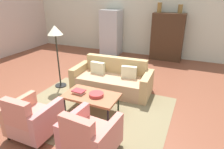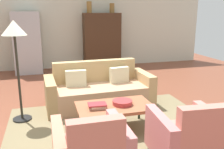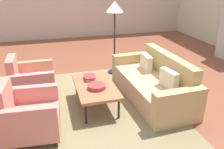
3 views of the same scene
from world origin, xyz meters
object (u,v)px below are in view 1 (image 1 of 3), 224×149
object	(u,v)px
fruit_bowl	(96,95)
refrigerator	(111,32)
armchair_right	(88,138)
floor_lamp	(55,36)
cabinet	(167,37)
vase_round	(180,9)
coffee_table	(91,96)
armchair_left	(32,120)
vase_tall	(159,8)
couch	(113,80)
book_stack	(79,92)

from	to	relation	value
fruit_bowl	refrigerator	xyz separation A→B (m)	(-1.61, 4.42, 0.48)
armchair_right	floor_lamp	distance (m)	3.05
armchair_right	cabinet	xyz separation A→B (m)	(0.26, 5.69, 0.56)
vase_round	coffee_table	bearing A→B (deg)	-104.94
armchair_left	vase_round	bearing A→B (deg)	72.20
coffee_table	vase_tall	world-z (taller)	vase_tall
vase_tall	fruit_bowl	bearing A→B (deg)	-94.18
couch	armchair_right	size ratio (longest dim) A/B	2.42
couch	vase_tall	distance (m)	3.77
refrigerator	vase_round	bearing A→B (deg)	2.13
coffee_table	cabinet	bearing A→B (deg)	79.28
book_stack	couch	bearing A→B (deg)	76.78
vase_tall	floor_lamp	bearing A→B (deg)	-117.31
couch	refrigerator	bearing A→B (deg)	-67.65
book_stack	refrigerator	world-z (taller)	refrigerator
book_stack	cabinet	world-z (taller)	cabinet
armchair_left	floor_lamp	world-z (taller)	floor_lamp
coffee_table	fruit_bowl	bearing A→B (deg)	-0.00
fruit_bowl	armchair_right	bearing A→B (deg)	-68.12
couch	vase_round	distance (m)	3.92
vase_round	couch	bearing A→B (deg)	-109.94
cabinet	floor_lamp	bearing A→B (deg)	-121.92
couch	armchair_left	xyz separation A→B (m)	(-0.60, -2.35, 0.06)
refrigerator	book_stack	bearing A→B (deg)	-75.10
fruit_bowl	book_stack	world-z (taller)	book_stack
coffee_table	cabinet	world-z (taller)	cabinet
coffee_table	vase_tall	xyz separation A→B (m)	(0.46, 4.52, 1.60)
floor_lamp	armchair_right	bearing A→B (deg)	-43.54
floor_lamp	refrigerator	bearing A→B (deg)	90.22
fruit_bowl	vase_round	bearing A→B (deg)	76.56
vase_round	refrigerator	world-z (taller)	vase_round
book_stack	floor_lamp	world-z (taller)	floor_lamp
vase_tall	refrigerator	size ratio (longest dim) A/B	0.19
armchair_left	cabinet	xyz separation A→B (m)	(1.46, 5.69, 0.56)
couch	vase_tall	world-z (taller)	vase_tall
couch	book_stack	size ratio (longest dim) A/B	7.34
couch	floor_lamp	distance (m)	1.91
vase_tall	armchair_right	bearing A→B (deg)	-88.61
armchair_right	fruit_bowl	xyz separation A→B (m)	(-0.47, 1.17, 0.11)
vase_tall	vase_round	size ratio (longest dim) A/B	1.17
cabinet	vase_tall	distance (m)	1.15
book_stack	refrigerator	distance (m)	4.65
couch	armchair_right	xyz separation A→B (m)	(0.60, -2.35, 0.06)
couch	armchair_right	world-z (taller)	armchair_right
cabinet	vase_round	distance (m)	1.11
coffee_table	armchair_right	size ratio (longest dim) A/B	1.36
armchair_left	coffee_table	bearing A→B (deg)	62.60
armchair_right	fruit_bowl	distance (m)	1.26
couch	floor_lamp	size ratio (longest dim) A/B	1.24
armchair_left	refrigerator	distance (m)	5.69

